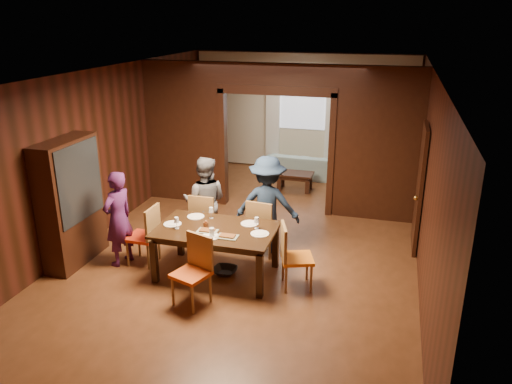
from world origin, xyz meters
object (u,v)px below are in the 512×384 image
(person_navy, at_px, (267,205))
(chair_left, at_px, (142,235))
(sofa, at_px, (302,165))
(chair_far_r, at_px, (263,226))
(chair_right, at_px, (297,256))
(chair_far_l, at_px, (206,220))
(person_grey, at_px, (205,202))
(dining_table, at_px, (217,252))
(coffee_table, at_px, (295,181))
(hutch, at_px, (71,202))
(chair_near, at_px, (191,272))
(person_purple, at_px, (118,219))

(person_navy, xyz_separation_m, chair_left, (-1.78, -0.97, -0.33))
(sofa, distance_m, chair_far_r, 4.31)
(chair_right, height_order, chair_far_l, same)
(person_grey, bearing_deg, dining_table, 109.06)
(coffee_table, bearing_deg, hutch, -122.02)
(dining_table, bearing_deg, chair_far_l, 119.67)
(sofa, distance_m, chair_near, 6.06)
(person_navy, bearing_deg, chair_left, 23.84)
(chair_far_r, xyz_separation_m, hutch, (-2.82, -1.05, 0.52))
(person_purple, height_order, person_navy, person_navy)
(person_grey, height_order, chair_far_r, person_grey)
(chair_left, bearing_deg, person_purple, -71.83)
(person_navy, height_order, chair_right, person_navy)
(dining_table, relative_size, coffee_table, 2.20)
(sofa, height_order, chair_near, chair_near)
(person_navy, height_order, chair_left, person_navy)
(dining_table, height_order, chair_near, chair_near)
(person_navy, bearing_deg, coffee_table, -91.88)
(sofa, xyz_separation_m, chair_far_r, (0.16, -4.30, 0.20))
(chair_right, height_order, chair_far_r, same)
(chair_left, xyz_separation_m, chair_far_r, (1.75, 0.84, 0.00))
(person_grey, bearing_deg, chair_far_r, 165.65)
(sofa, height_order, chair_far_r, chair_far_r)
(dining_table, bearing_deg, chair_right, -1.41)
(dining_table, xyz_separation_m, chair_far_l, (-0.51, 0.89, 0.10))
(sofa, height_order, coffee_table, sofa)
(sofa, bearing_deg, chair_right, 102.57)
(chair_far_r, bearing_deg, chair_right, 135.92)
(sofa, bearing_deg, hutch, 66.31)
(dining_table, bearing_deg, person_navy, 62.30)
(person_purple, distance_m, chair_far_l, 1.47)
(chair_right, height_order, hutch, hutch)
(chair_left, distance_m, chair_right, 2.49)
(chair_near, distance_m, hutch, 2.43)
(chair_far_r, distance_m, chair_near, 1.83)
(coffee_table, bearing_deg, chair_far_r, -87.82)
(person_purple, distance_m, chair_left, 0.45)
(chair_far_r, bearing_deg, sofa, -81.26)
(person_purple, xyz_separation_m, chair_left, (0.34, 0.10, -0.28))
(person_purple, relative_size, chair_far_r, 1.57)
(dining_table, bearing_deg, chair_far_r, 60.51)
(person_grey, bearing_deg, hutch, 21.63)
(hutch, bearing_deg, coffee_table, 57.98)
(chair_far_l, height_order, chair_far_r, same)
(dining_table, bearing_deg, chair_left, 178.18)
(person_purple, bearing_deg, person_navy, 132.26)
(person_purple, xyz_separation_m, chair_near, (1.54, -0.81, -0.28))
(sofa, distance_m, chair_right, 5.29)
(chair_far_l, xyz_separation_m, chair_far_r, (1.00, -0.01, 0.00))
(dining_table, xyz_separation_m, chair_far_r, (0.50, 0.88, 0.10))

